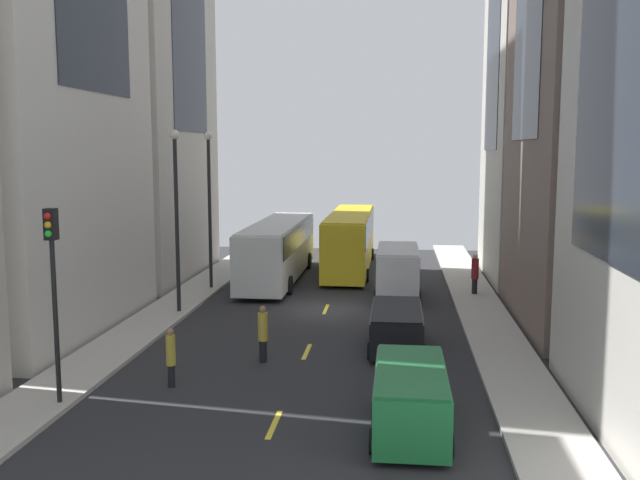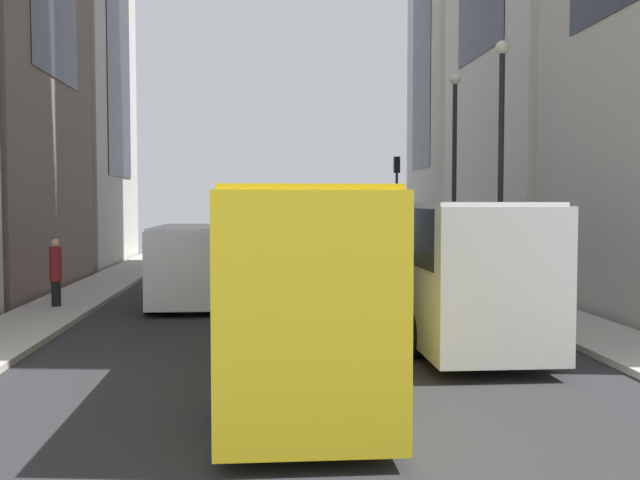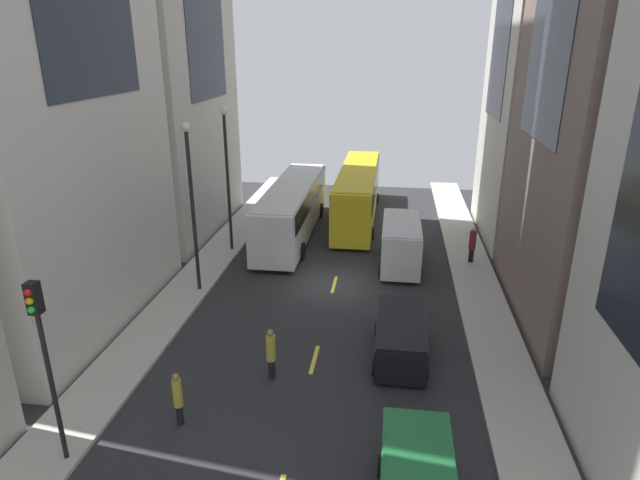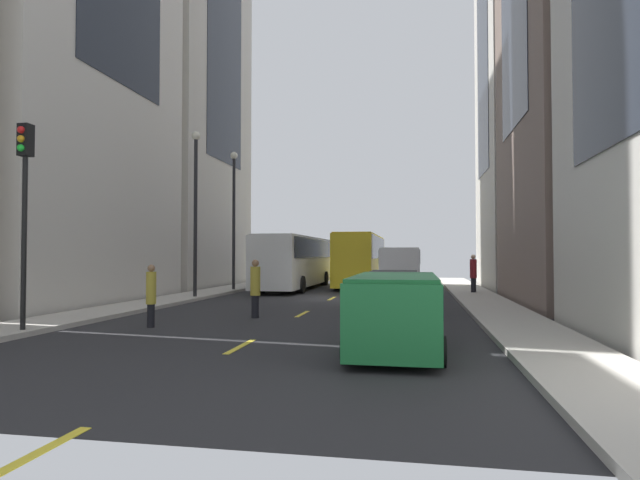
# 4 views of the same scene
# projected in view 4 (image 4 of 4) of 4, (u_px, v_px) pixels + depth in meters

# --- Properties ---
(ground_plane) EXTENTS (40.77, 40.77, 0.00)m
(ground_plane) POSITION_uv_depth(u_px,v_px,m) (332.00, 299.00, 26.33)
(ground_plane) COLOR #28282B
(sidewalk_west) EXTENTS (2.29, 44.00, 0.15)m
(sidewalk_west) POSITION_uv_depth(u_px,v_px,m) (197.00, 295.00, 27.63)
(sidewalk_west) COLOR #B2ADA3
(sidewalk_west) RESTS_ON ground
(sidewalk_east) EXTENTS (2.29, 44.00, 0.15)m
(sidewalk_east) POSITION_uv_depth(u_px,v_px,m) (481.00, 299.00, 25.04)
(sidewalk_east) COLOR #B2ADA3
(sidewalk_east) RESTS_ON ground
(lane_stripe_0) EXTENTS (0.16, 2.00, 0.01)m
(lane_stripe_0) POSITION_uv_depth(u_px,v_px,m) (29.00, 458.00, 5.68)
(lane_stripe_0) COLOR yellow
(lane_stripe_0) RESTS_ON ground
(lane_stripe_1) EXTENTS (0.16, 2.00, 0.01)m
(lane_stripe_1) POSITION_uv_depth(u_px,v_px,m) (241.00, 346.00, 12.56)
(lane_stripe_1) COLOR yellow
(lane_stripe_1) RESTS_ON ground
(lane_stripe_2) EXTENTS (0.16, 2.00, 0.01)m
(lane_stripe_2) POSITION_uv_depth(u_px,v_px,m) (302.00, 314.00, 19.45)
(lane_stripe_2) COLOR yellow
(lane_stripe_2) RESTS_ON ground
(lane_stripe_3) EXTENTS (0.16, 2.00, 0.01)m
(lane_stripe_3) POSITION_uv_depth(u_px,v_px,m) (332.00, 298.00, 26.33)
(lane_stripe_3) COLOR yellow
(lane_stripe_3) RESTS_ON ground
(lane_stripe_4) EXTENTS (0.16, 2.00, 0.01)m
(lane_stripe_4) POSITION_uv_depth(u_px,v_px,m) (349.00, 289.00, 33.22)
(lane_stripe_4) COLOR yellow
(lane_stripe_4) RESTS_ON ground
(lane_stripe_5) EXTENTS (0.16, 2.00, 0.01)m
(lane_stripe_5) POSITION_uv_depth(u_px,v_px,m) (360.00, 283.00, 40.10)
(lane_stripe_5) COLOR yellow
(lane_stripe_5) RESTS_ON ground
(lane_stripe_6) EXTENTS (0.16, 2.00, 0.01)m
(lane_stripe_6) POSITION_uv_depth(u_px,v_px,m) (368.00, 279.00, 46.98)
(lane_stripe_6) COLOR yellow
(lane_stripe_6) RESTS_ON ground
(building_west_2) EXTENTS (7.19, 11.62, 37.70)m
(building_west_2) POSITION_uv_depth(u_px,v_px,m) (177.00, 17.00, 36.51)
(building_west_2) COLOR #B7B2A8
(building_west_2) RESTS_ON ground
(building_east_2) EXTENTS (8.11, 9.45, 33.26)m
(building_east_2) POSITION_uv_depth(u_px,v_px,m) (547.00, 31.00, 33.65)
(building_east_2) COLOR beige
(building_east_2) RESTS_ON ground
(city_bus_white) EXTENTS (2.81, 12.93, 3.35)m
(city_bus_white) POSITION_uv_depth(u_px,v_px,m) (296.00, 258.00, 34.07)
(city_bus_white) COLOR silver
(city_bus_white) RESTS_ON ground
(streetcar_yellow) EXTENTS (2.70, 13.24, 3.59)m
(streetcar_yellow) POSITION_uv_depth(u_px,v_px,m) (362.00, 256.00, 37.35)
(streetcar_yellow) COLOR yellow
(streetcar_yellow) RESTS_ON ground
(delivery_van_white) EXTENTS (2.25, 5.24, 2.58)m
(delivery_van_white) POSITION_uv_depth(u_px,v_px,m) (401.00, 267.00, 28.69)
(delivery_van_white) COLOR white
(delivery_van_white) RESTS_ON ground
(car_black_0) EXTENTS (2.06, 4.57, 1.58)m
(car_black_0) POSITION_uv_depth(u_px,v_px,m) (393.00, 289.00, 19.64)
(car_black_0) COLOR black
(car_black_0) RESTS_ON ground
(car_green_1) EXTENTS (2.07, 4.66, 1.75)m
(car_green_1) POSITION_uv_depth(u_px,v_px,m) (396.00, 307.00, 11.87)
(car_green_1) COLOR #1E7238
(car_green_1) RESTS_ON ground
(pedestrian_crossing_near) EXTENTS (0.30, 0.30, 1.91)m
(pedestrian_crossing_near) POSITION_uv_depth(u_px,v_px,m) (151.00, 294.00, 15.93)
(pedestrian_crossing_near) COLOR black
(pedestrian_crossing_near) RESTS_ON ground
(pedestrian_crossing_mid) EXTENTS (0.37, 0.37, 2.07)m
(pedestrian_crossing_mid) POSITION_uv_depth(u_px,v_px,m) (473.00, 272.00, 28.75)
(pedestrian_crossing_mid) COLOR black
(pedestrian_crossing_mid) RESTS_ON ground
(pedestrian_walking_far) EXTENTS (0.35, 0.35, 2.04)m
(pedestrian_walking_far) POSITION_uv_depth(u_px,v_px,m) (255.00, 287.00, 18.33)
(pedestrian_walking_far) COLOR black
(pedestrian_walking_far) RESTS_ON ground
(traffic_light_near_corner) EXTENTS (0.32, 0.44, 5.70)m
(traffic_light_near_corner) POSITION_uv_depth(u_px,v_px,m) (24.00, 186.00, 14.47)
(traffic_light_near_corner) COLOR black
(traffic_light_near_corner) RESTS_ON ground
(streetlamp_near) EXTENTS (0.44, 0.44, 8.28)m
(streetlamp_near) POSITION_uv_depth(u_px,v_px,m) (234.00, 206.00, 31.49)
(streetlamp_near) COLOR black
(streetlamp_near) RESTS_ON ground
(streetlamp_far) EXTENTS (0.44, 0.44, 8.23)m
(streetlamp_far) POSITION_uv_depth(u_px,v_px,m) (196.00, 197.00, 26.00)
(streetlamp_far) COLOR black
(streetlamp_far) RESTS_ON ground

